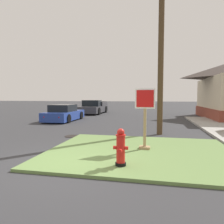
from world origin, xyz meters
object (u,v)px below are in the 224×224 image
(manhole_cover, at_px, (72,136))
(utility_pole, at_px, (161,24))
(pickup_truck_charcoal, at_px, (94,108))
(parked_sedan_blue, at_px, (64,114))
(stop_sign, at_px, (145,121))
(fire_hydrant, at_px, (121,148))

(manhole_cover, relative_size, utility_pole, 0.07)
(pickup_truck_charcoal, distance_m, utility_pole, 14.10)
(parked_sedan_blue, distance_m, utility_pole, 9.58)
(stop_sign, distance_m, pickup_truck_charcoal, 15.99)
(manhole_cover, height_order, utility_pole, utility_pole)
(fire_hydrant, distance_m, pickup_truck_charcoal, 17.52)
(manhole_cover, bearing_deg, fire_hydrant, -52.74)
(stop_sign, bearing_deg, pickup_truck_charcoal, 112.87)
(stop_sign, distance_m, parked_sedan_blue, 10.10)
(stop_sign, distance_m, utility_pole, 5.38)
(parked_sedan_blue, xyz_separation_m, utility_pole, (7.05, -4.46, 4.71))
(fire_hydrant, bearing_deg, stop_sign, 74.18)
(fire_hydrant, distance_m, manhole_cover, 4.79)
(stop_sign, relative_size, pickup_truck_charcoal, 0.38)
(fire_hydrant, bearing_deg, parked_sedan_blue, 121.90)
(manhole_cover, relative_size, pickup_truck_charcoal, 0.13)
(stop_sign, bearing_deg, utility_pole, 80.05)
(fire_hydrant, xyz_separation_m, stop_sign, (0.52, 1.84, 0.49))
(parked_sedan_blue, xyz_separation_m, pickup_truck_charcoal, (0.26, 6.99, 0.07))
(manhole_cover, distance_m, parked_sedan_blue, 6.57)
(parked_sedan_blue, relative_size, utility_pole, 0.42)
(fire_hydrant, xyz_separation_m, pickup_truck_charcoal, (-5.69, 16.56, 0.09))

